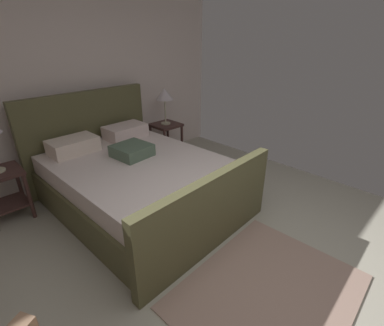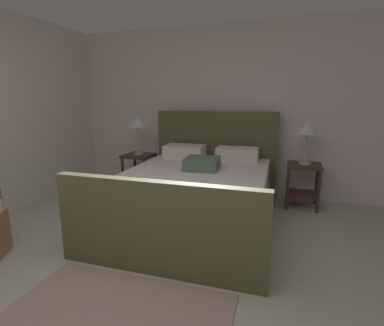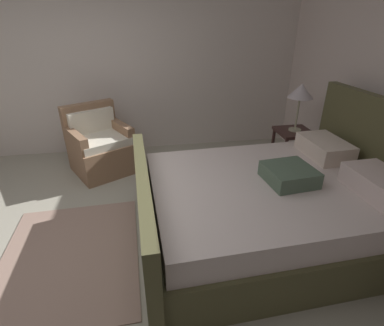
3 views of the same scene
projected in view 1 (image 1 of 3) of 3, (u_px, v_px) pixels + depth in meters
name	position (u px, v px, depth m)	size (l,w,h in m)	color
ground_plane	(278.00, 300.00, 2.23)	(4.81, 6.46, 0.02)	#A49F8E
wall_back	(76.00, 89.00, 3.81)	(4.93, 0.12, 2.56)	silver
bed	(136.00, 179.00, 3.35)	(1.91, 2.41, 1.28)	brown
nightstand_right	(166.00, 135.00, 4.70)	(0.44, 0.44, 0.60)	#402825
table_lamp_right	(165.00, 95.00, 4.42)	(0.28, 0.28, 0.59)	#B7B293
nightstand_left	(3.00, 187.00, 3.07)	(0.44, 0.44, 0.60)	#402825
area_rug	(268.00, 291.00, 2.29)	(1.55, 1.20, 0.01)	gray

